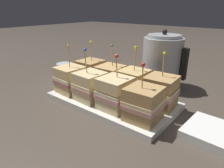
{
  "coord_description": "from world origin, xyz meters",
  "views": [
    {
      "loc": [
        0.39,
        -0.48,
        0.31
      ],
      "look_at": [
        0.0,
        0.0,
        0.07
      ],
      "focal_mm": 32.0,
      "sensor_mm": 36.0,
      "label": 1
    }
  ],
  "objects_px": {
    "sandwich_back_center_left": "(110,78)",
    "sandwich_back_far_right": "(161,92)",
    "sandwich_back_far_left": "(91,73)",
    "drinking_glass": "(65,73)",
    "kettle_steel": "(162,62)",
    "sandwich_front_center_right": "(115,93)",
    "sandwich_back_center_right": "(133,84)",
    "sandwich_front_far_right": "(143,104)",
    "serving_platter": "(112,100)",
    "napkin_stack": "(213,133)",
    "sandwich_front_center_left": "(90,86)",
    "sandwich_front_far_left": "(71,79)"
  },
  "relations": [
    {
      "from": "sandwich_back_far_left",
      "to": "drinking_glass",
      "type": "relative_size",
      "value": 1.99
    },
    {
      "from": "sandwich_back_center_right",
      "to": "drinking_glass",
      "type": "xyz_separation_m",
      "value": [
        -0.33,
        -0.02,
        -0.02
      ]
    },
    {
      "from": "sandwich_back_far_left",
      "to": "drinking_glass",
      "type": "bearing_deg",
      "value": -169.14
    },
    {
      "from": "sandwich_back_center_left",
      "to": "sandwich_back_far_right",
      "type": "distance_m",
      "value": 0.2
    },
    {
      "from": "serving_platter",
      "to": "sandwich_front_center_left",
      "type": "relative_size",
      "value": 2.44
    },
    {
      "from": "sandwich_back_center_left",
      "to": "sandwich_back_far_left",
      "type": "bearing_deg",
      "value": 179.68
    },
    {
      "from": "sandwich_back_center_right",
      "to": "napkin_stack",
      "type": "bearing_deg",
      "value": -8.72
    },
    {
      "from": "sandwich_front_center_right",
      "to": "drinking_glass",
      "type": "bearing_deg",
      "value": 167.09
    },
    {
      "from": "sandwich_back_center_right",
      "to": "sandwich_back_far_right",
      "type": "xyz_separation_m",
      "value": [
        0.1,
        -0.0,
        -0.0
      ]
    },
    {
      "from": "sandwich_back_far_left",
      "to": "sandwich_back_center_right",
      "type": "distance_m",
      "value": 0.2
    },
    {
      "from": "sandwich_front_center_left",
      "to": "kettle_steel",
      "type": "xyz_separation_m",
      "value": [
        0.11,
        0.3,
        0.04
      ]
    },
    {
      "from": "serving_platter",
      "to": "kettle_steel",
      "type": "distance_m",
      "value": 0.27
    },
    {
      "from": "sandwich_front_center_right",
      "to": "sandwich_back_far_right",
      "type": "xyz_separation_m",
      "value": [
        0.1,
        0.1,
        0.0
      ]
    },
    {
      "from": "sandwich_front_far_right",
      "to": "napkin_stack",
      "type": "distance_m",
      "value": 0.19
    },
    {
      "from": "sandwich_front_far_right",
      "to": "drinking_glass",
      "type": "distance_m",
      "value": 0.44
    },
    {
      "from": "sandwich_front_far_right",
      "to": "napkin_stack",
      "type": "height_order",
      "value": "sandwich_front_far_right"
    },
    {
      "from": "sandwich_front_far_right",
      "to": "sandwich_back_far_left",
      "type": "bearing_deg",
      "value": 160.95
    },
    {
      "from": "drinking_glass",
      "to": "kettle_steel",
      "type": "bearing_deg",
      "value": 33.25
    },
    {
      "from": "sandwich_front_far_left",
      "to": "sandwich_front_far_right",
      "type": "height_order",
      "value": "sandwich_front_far_left"
    },
    {
      "from": "sandwich_front_center_right",
      "to": "sandwich_back_center_right",
      "type": "relative_size",
      "value": 0.94
    },
    {
      "from": "serving_platter",
      "to": "napkin_stack",
      "type": "xyz_separation_m",
      "value": [
        0.32,
        0.01,
        0.0
      ]
    },
    {
      "from": "serving_platter",
      "to": "sandwich_front_far_right",
      "type": "bearing_deg",
      "value": -19.38
    },
    {
      "from": "sandwich_front_center_left",
      "to": "sandwich_back_far_right",
      "type": "relative_size",
      "value": 1.02
    },
    {
      "from": "serving_platter",
      "to": "sandwich_front_center_left",
      "type": "bearing_deg",
      "value": -135.21
    },
    {
      "from": "serving_platter",
      "to": "drinking_glass",
      "type": "relative_size",
      "value": 4.9
    },
    {
      "from": "sandwich_front_center_left",
      "to": "sandwich_back_far_left",
      "type": "xyz_separation_m",
      "value": [
        -0.1,
        0.1,
        0.0
      ]
    },
    {
      "from": "sandwich_back_center_right",
      "to": "kettle_steel",
      "type": "relative_size",
      "value": 0.77
    },
    {
      "from": "sandwich_back_far_left",
      "to": "kettle_steel",
      "type": "relative_size",
      "value": 0.75
    },
    {
      "from": "sandwich_front_center_left",
      "to": "sandwich_back_far_right",
      "type": "distance_m",
      "value": 0.23
    },
    {
      "from": "serving_platter",
      "to": "sandwich_back_center_right",
      "type": "height_order",
      "value": "sandwich_back_center_right"
    },
    {
      "from": "sandwich_front_far_right",
      "to": "kettle_steel",
      "type": "bearing_deg",
      "value": 107.19
    },
    {
      "from": "sandwich_front_far_left",
      "to": "napkin_stack",
      "type": "bearing_deg",
      "value": 6.89
    },
    {
      "from": "sandwich_front_far_right",
      "to": "sandwich_back_center_right",
      "type": "bearing_deg",
      "value": 133.88
    },
    {
      "from": "sandwich_back_center_right",
      "to": "drinking_glass",
      "type": "bearing_deg",
      "value": -175.99
    },
    {
      "from": "kettle_steel",
      "to": "sandwich_back_center_left",
      "type": "bearing_deg",
      "value": -118.45
    },
    {
      "from": "sandwich_front_far_left",
      "to": "drinking_glass",
      "type": "bearing_deg",
      "value": 149.44
    },
    {
      "from": "sandwich_front_far_right",
      "to": "drinking_glass",
      "type": "relative_size",
      "value": 1.87
    },
    {
      "from": "sandwich_back_center_right",
      "to": "sandwich_front_far_right",
      "type": "bearing_deg",
      "value": -46.12
    },
    {
      "from": "sandwich_front_center_right",
      "to": "sandwich_back_far_left",
      "type": "relative_size",
      "value": 0.96
    },
    {
      "from": "serving_platter",
      "to": "napkin_stack",
      "type": "bearing_deg",
      "value": 1.43
    },
    {
      "from": "napkin_stack",
      "to": "sandwich_back_far_right",
      "type": "bearing_deg",
      "value": 166.94
    },
    {
      "from": "napkin_stack",
      "to": "sandwich_front_far_left",
      "type": "bearing_deg",
      "value": -173.11
    },
    {
      "from": "drinking_glass",
      "to": "sandwich_back_far_left",
      "type": "bearing_deg",
      "value": 10.86
    },
    {
      "from": "sandwich_front_center_right",
      "to": "sandwich_back_far_left",
      "type": "xyz_separation_m",
      "value": [
        -0.2,
        0.1,
        -0.0
      ]
    },
    {
      "from": "sandwich_front_far_left",
      "to": "kettle_steel",
      "type": "relative_size",
      "value": 0.75
    },
    {
      "from": "sandwich_back_far_left",
      "to": "napkin_stack",
      "type": "distance_m",
      "value": 0.48
    },
    {
      "from": "sandwich_front_center_left",
      "to": "sandwich_front_far_right",
      "type": "relative_size",
      "value": 1.08
    },
    {
      "from": "sandwich_back_center_left",
      "to": "kettle_steel",
      "type": "distance_m",
      "value": 0.23
    },
    {
      "from": "sandwich_front_center_right",
      "to": "drinking_glass",
      "type": "height_order",
      "value": "sandwich_front_center_right"
    },
    {
      "from": "sandwich_front_far_right",
      "to": "sandwich_back_center_right",
      "type": "xyz_separation_m",
      "value": [
        -0.1,
        0.1,
        0.0
      ]
    }
  ]
}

